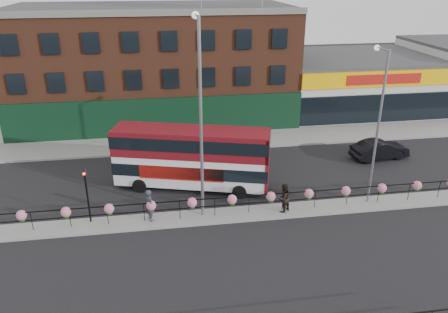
{
  "coord_description": "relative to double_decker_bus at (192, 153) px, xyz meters",
  "views": [
    {
      "loc": [
        -3.83,
        -21.65,
        13.2
      ],
      "look_at": [
        0.0,
        3.0,
        2.5
      ],
      "focal_mm": 35.0,
      "sensor_mm": 36.0,
      "label": 1
    }
  ],
  "objects": [
    {
      "name": "ground",
      "position": [
        1.91,
        -4.01,
        -2.47
      ],
      "size": [
        120.0,
        120.0,
        0.0
      ],
      "primitive_type": "plane",
      "color": "black",
      "rests_on": "ground"
    },
    {
      "name": "north_pavement",
      "position": [
        1.91,
        7.99,
        -2.39
      ],
      "size": [
        60.0,
        4.0,
        0.15
      ],
      "primitive_type": "cube",
      "color": "gray",
      "rests_on": "ground"
    },
    {
      "name": "median",
      "position": [
        1.91,
        -4.01,
        -2.39
      ],
      "size": [
        60.0,
        1.6,
        0.15
      ],
      "primitive_type": "cube",
      "color": "gray",
      "rests_on": "ground"
    },
    {
      "name": "brick_building",
      "position": [
        -2.09,
        15.95,
        2.66
      ],
      "size": [
        25.0,
        12.21,
        10.3
      ],
      "color": "brown",
      "rests_on": "ground"
    },
    {
      "name": "supermarket",
      "position": [
        17.91,
        15.89,
        0.18
      ],
      "size": [
        15.0,
        12.25,
        5.3
      ],
      "color": "silver",
      "rests_on": "ground"
    },
    {
      "name": "median_railing",
      "position": [
        1.91,
        -4.01,
        -1.42
      ],
      "size": [
        30.04,
        0.56,
        1.23
      ],
      "color": "black",
      "rests_on": "median"
    },
    {
      "name": "double_decker_bus",
      "position": [
        0.0,
        0.0,
        0.0
      ],
      "size": [
        10.2,
        5.06,
        4.02
      ],
      "color": "white",
      "rests_on": "ground"
    },
    {
      "name": "car",
      "position": [
        14.37,
        2.6,
        -1.74
      ],
      "size": [
        2.68,
        4.79,
        1.45
      ],
      "primitive_type": "imported",
      "rotation": [
        0.0,
        0.0,
        1.7
      ],
      "color": "black",
      "rests_on": "ground"
    },
    {
      "name": "pedestrian_a",
      "position": [
        -2.74,
        -3.95,
        -1.37
      ],
      "size": [
        1.01,
        0.94,
        1.9
      ],
      "primitive_type": "imported",
      "rotation": [
        0.0,
        0.0,
        1.96
      ],
      "color": "#2F313C",
      "rests_on": "median"
    },
    {
      "name": "pedestrian_b",
      "position": [
        4.92,
        -4.18,
        -1.44
      ],
      "size": [
        1.47,
        1.46,
        1.75
      ],
      "primitive_type": "imported",
      "rotation": [
        0.0,
        0.0,
        3.74
      ],
      "color": "black",
      "rests_on": "median"
    },
    {
      "name": "lamp_column_west",
      "position": [
        0.24,
        -3.55,
        4.25
      ],
      "size": [
        0.4,
        1.95,
        11.09
      ],
      "color": "gray",
      "rests_on": "median"
    },
    {
      "name": "lamp_column_east",
      "position": [
        10.36,
        -3.58,
        3.13
      ],
      "size": [
        0.33,
        1.61,
        9.19
      ],
      "color": "gray",
      "rests_on": "median"
    },
    {
      "name": "traffic_light_median",
      "position": [
        -6.09,
        -3.62,
        0.0
      ],
      "size": [
        0.15,
        0.28,
        3.65
      ],
      "color": "black",
      "rests_on": "median"
    }
  ]
}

